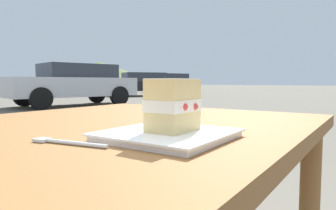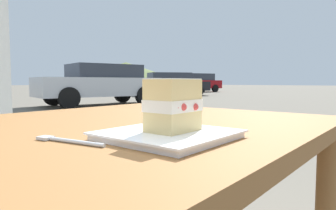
{
  "view_description": "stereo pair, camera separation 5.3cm",
  "coord_description": "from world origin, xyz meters",
  "px_view_note": "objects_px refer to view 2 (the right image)",
  "views": [
    {
      "loc": [
        0.48,
        0.62,
        0.88
      ],
      "look_at": [
        -0.03,
        0.27,
        0.83
      ],
      "focal_mm": 32.33,
      "sensor_mm": 36.0,
      "label": 1
    },
    {
      "loc": [
        0.45,
        0.67,
        0.88
      ],
      "look_at": [
        -0.03,
        0.27,
        0.83
      ],
      "focal_mm": 32.33,
      "sensor_mm": 36.0,
      "label": 2
    }
  ],
  "objects_px": {
    "patio_table": "(78,163)",
    "parked_car_near": "(101,83)",
    "dessert_plate": "(168,135)",
    "parked_car_extra": "(197,82)",
    "dessert_fork": "(66,140)",
    "cake_slice": "(173,105)",
    "parked_car_far": "(171,84)"
  },
  "relations": [
    {
      "from": "cake_slice",
      "to": "dessert_fork",
      "type": "height_order",
      "value": "cake_slice"
    },
    {
      "from": "dessert_plate",
      "to": "parked_car_far",
      "type": "distance_m",
      "value": 18.83
    },
    {
      "from": "patio_table",
      "to": "dessert_plate",
      "type": "bearing_deg",
      "value": 96.81
    },
    {
      "from": "dessert_fork",
      "to": "parked_car_near",
      "type": "xyz_separation_m",
      "value": [
        -6.9,
        -8.68,
        0.06
      ]
    },
    {
      "from": "dessert_plate",
      "to": "parked_car_extra",
      "type": "relative_size",
      "value": 0.05
    },
    {
      "from": "patio_table",
      "to": "parked_car_near",
      "type": "relative_size",
      "value": 0.31
    },
    {
      "from": "dessert_fork",
      "to": "dessert_plate",
      "type": "bearing_deg",
      "value": 140.44
    },
    {
      "from": "dessert_plate",
      "to": "parked_car_extra",
      "type": "bearing_deg",
      "value": -146.32
    },
    {
      "from": "parked_car_near",
      "to": "parked_car_far",
      "type": "bearing_deg",
      "value": -159.74
    },
    {
      "from": "patio_table",
      "to": "parked_car_near",
      "type": "bearing_deg",
      "value": -128.46
    },
    {
      "from": "dessert_plate",
      "to": "cake_slice",
      "type": "distance_m",
      "value": 0.06
    },
    {
      "from": "patio_table",
      "to": "parked_car_extra",
      "type": "bearing_deg",
      "value": -146.87
    },
    {
      "from": "dessert_plate",
      "to": "parked_car_near",
      "type": "xyz_separation_m",
      "value": [
        -6.74,
        -8.81,
        0.05
      ]
    },
    {
      "from": "parked_car_near",
      "to": "parked_car_extra",
      "type": "xyz_separation_m",
      "value": [
        -14.71,
        -5.49,
        0.0
      ]
    },
    {
      "from": "dessert_plate",
      "to": "parked_car_near",
      "type": "distance_m",
      "value": 11.09
    },
    {
      "from": "dessert_fork",
      "to": "parked_car_near",
      "type": "height_order",
      "value": "parked_car_near"
    },
    {
      "from": "dessert_plate",
      "to": "parked_car_far",
      "type": "bearing_deg",
      "value": -141.39
    },
    {
      "from": "parked_car_far",
      "to": "parked_car_near",
      "type": "bearing_deg",
      "value": 20.26
    },
    {
      "from": "cake_slice",
      "to": "dessert_fork",
      "type": "xyz_separation_m",
      "value": [
        0.16,
        -0.14,
        -0.07
      ]
    },
    {
      "from": "patio_table",
      "to": "parked_car_near",
      "type": "height_order",
      "value": "parked_car_near"
    },
    {
      "from": "dessert_plate",
      "to": "dessert_fork",
      "type": "xyz_separation_m",
      "value": [
        0.16,
        -0.13,
        -0.0
      ]
    },
    {
      "from": "patio_table",
      "to": "parked_car_extra",
      "type": "relative_size",
      "value": 0.32
    },
    {
      "from": "cake_slice",
      "to": "dessert_fork",
      "type": "bearing_deg",
      "value": -39.75
    },
    {
      "from": "dessert_plate",
      "to": "parked_car_near",
      "type": "height_order",
      "value": "parked_car_near"
    },
    {
      "from": "dessert_plate",
      "to": "parked_car_extra",
      "type": "xyz_separation_m",
      "value": [
        -21.46,
        -14.3,
        0.06
      ]
    },
    {
      "from": "patio_table",
      "to": "dessert_fork",
      "type": "relative_size",
      "value": 8.73
    },
    {
      "from": "patio_table",
      "to": "parked_car_far",
      "type": "bearing_deg",
      "value": -142.11
    },
    {
      "from": "patio_table",
      "to": "dessert_fork",
      "type": "xyz_separation_m",
      "value": [
        0.12,
        0.14,
        0.1
      ]
    },
    {
      "from": "cake_slice",
      "to": "parked_car_extra",
      "type": "xyz_separation_m",
      "value": [
        -21.45,
        -14.31,
        -0.01
      ]
    },
    {
      "from": "dessert_fork",
      "to": "parked_car_extra",
      "type": "bearing_deg",
      "value": -146.75
    },
    {
      "from": "dessert_plate",
      "to": "dessert_fork",
      "type": "relative_size",
      "value": 1.43
    },
    {
      "from": "patio_table",
      "to": "cake_slice",
      "type": "relative_size",
      "value": 13.67
    }
  ]
}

